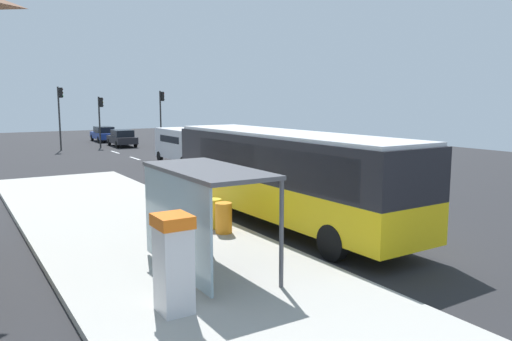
# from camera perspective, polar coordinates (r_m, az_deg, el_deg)

# --- Properties ---
(ground_plane) EXTENTS (56.00, 92.00, 0.04)m
(ground_plane) POSITION_cam_1_polar(r_m,az_deg,el_deg) (28.29, -7.74, -0.73)
(ground_plane) COLOR #262628
(sidewalk_platform) EXTENTS (6.20, 30.00, 0.18)m
(sidewalk_platform) POSITION_cam_1_polar(r_m,az_deg,el_deg) (15.03, -11.44, -8.32)
(sidewalk_platform) COLOR #ADAAA3
(sidewalk_platform) RESTS_ON ground
(lane_stripe_seg_1) EXTENTS (0.16, 2.20, 0.01)m
(lane_stripe_seg_1) POSITION_cam_1_polar(r_m,az_deg,el_deg) (16.24, 15.44, -7.52)
(lane_stripe_seg_1) COLOR silver
(lane_stripe_seg_1) RESTS_ON ground
(lane_stripe_seg_2) EXTENTS (0.16, 2.20, 0.01)m
(lane_stripe_seg_2) POSITION_cam_1_polar(r_m,az_deg,el_deg) (19.86, 4.81, -4.40)
(lane_stripe_seg_2) COLOR silver
(lane_stripe_seg_2) RESTS_ON ground
(lane_stripe_seg_3) EXTENTS (0.16, 2.20, 0.01)m
(lane_stripe_seg_3) POSITION_cam_1_polar(r_m,az_deg,el_deg) (23.98, -2.31, -2.20)
(lane_stripe_seg_3) COLOR silver
(lane_stripe_seg_3) RESTS_ON ground
(lane_stripe_seg_4) EXTENTS (0.16, 2.20, 0.01)m
(lane_stripe_seg_4) POSITION_cam_1_polar(r_m,az_deg,el_deg) (28.38, -7.28, -0.64)
(lane_stripe_seg_4) COLOR silver
(lane_stripe_seg_4) RESTS_ON ground
(lane_stripe_seg_5) EXTENTS (0.16, 2.20, 0.01)m
(lane_stripe_seg_5) POSITION_cam_1_polar(r_m,az_deg,el_deg) (32.96, -10.88, 0.50)
(lane_stripe_seg_5) COLOR silver
(lane_stripe_seg_5) RESTS_ON ground
(lane_stripe_seg_6) EXTENTS (0.16, 2.20, 0.01)m
(lane_stripe_seg_6) POSITION_cam_1_polar(r_m,az_deg,el_deg) (37.64, -13.60, 1.35)
(lane_stripe_seg_6) COLOR silver
(lane_stripe_seg_6) RESTS_ON ground
(lane_stripe_seg_7) EXTENTS (0.16, 2.20, 0.01)m
(lane_stripe_seg_7) POSITION_cam_1_polar(r_m,az_deg,el_deg) (42.40, -15.72, 2.01)
(lane_stripe_seg_7) COLOR silver
(lane_stripe_seg_7) RESTS_ON ground
(bus) EXTENTS (2.75, 11.06, 3.21)m
(bus) POSITION_cam_1_polar(r_m,az_deg,el_deg) (16.92, 3.25, -0.25)
(bus) COLOR yellow
(bus) RESTS_ON ground
(white_van) EXTENTS (2.08, 5.22, 2.30)m
(white_van) POSITION_cam_1_polar(r_m,az_deg,el_deg) (34.14, -8.27, 3.08)
(white_van) COLOR silver
(white_van) RESTS_ON ground
(sedan_near) EXTENTS (2.01, 4.48, 1.52)m
(sedan_near) POSITION_cam_1_polar(r_m,az_deg,el_deg) (47.46, -14.98, 3.62)
(sedan_near) COLOR black
(sedan_near) RESTS_ON ground
(sedan_far) EXTENTS (1.94, 4.45, 1.52)m
(sedan_far) POSITION_cam_1_polar(r_m,az_deg,el_deg) (53.50, -16.93, 4.02)
(sedan_far) COLOR navy
(sedan_far) RESTS_ON ground
(ticket_machine) EXTENTS (0.66, 0.76, 1.94)m
(ticket_machine) POSITION_cam_1_polar(r_m,az_deg,el_deg) (9.97, -9.36, -10.30)
(ticket_machine) COLOR silver
(ticket_machine) RESTS_ON sidewalk_platform
(recycling_bin_orange) EXTENTS (0.52, 0.52, 0.95)m
(recycling_bin_orange) POSITION_cam_1_polar(r_m,az_deg,el_deg) (15.62, -3.70, -5.39)
(recycling_bin_orange) COLOR orange
(recycling_bin_orange) RESTS_ON sidewalk_platform
(recycling_bin_yellow) EXTENTS (0.52, 0.52, 0.95)m
(recycling_bin_yellow) POSITION_cam_1_polar(r_m,az_deg,el_deg) (16.23, -4.87, -4.89)
(recycling_bin_yellow) COLOR yellow
(recycling_bin_yellow) RESTS_ON sidewalk_platform
(recycling_bin_green) EXTENTS (0.52, 0.52, 0.95)m
(recycling_bin_green) POSITION_cam_1_polar(r_m,az_deg,el_deg) (16.84, -5.95, -4.43)
(recycling_bin_green) COLOR green
(recycling_bin_green) RESTS_ON sidewalk_platform
(recycling_bin_red) EXTENTS (0.52, 0.52, 0.95)m
(recycling_bin_red) POSITION_cam_1_polar(r_m,az_deg,el_deg) (17.46, -6.95, -3.99)
(recycling_bin_red) COLOR red
(recycling_bin_red) RESTS_ON sidewalk_platform
(traffic_light_near_side) EXTENTS (0.49, 0.28, 5.03)m
(traffic_light_near_side) POSITION_cam_1_polar(r_m,az_deg,el_deg) (46.76, -10.70, 6.82)
(traffic_light_near_side) COLOR #2D2D2D
(traffic_light_near_side) RESTS_ON ground
(traffic_light_far_side) EXTENTS (0.49, 0.28, 5.32)m
(traffic_light_far_side) POSITION_cam_1_polar(r_m,az_deg,el_deg) (45.18, -21.38, 6.59)
(traffic_light_far_side) COLOR #2D2D2D
(traffic_light_far_side) RESTS_ON ground
(traffic_light_median) EXTENTS (0.49, 0.28, 4.51)m
(traffic_light_median) POSITION_cam_1_polar(r_m,az_deg,el_deg) (46.73, -17.27, 6.20)
(traffic_light_median) COLOR #2D2D2D
(traffic_light_median) RESTS_ON ground
(bus_shelter) EXTENTS (1.80, 4.00, 2.50)m
(bus_shelter) POSITION_cam_1_polar(r_m,az_deg,el_deg) (11.93, -6.90, -2.59)
(bus_shelter) COLOR #4C4C51
(bus_shelter) RESTS_ON sidewalk_platform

